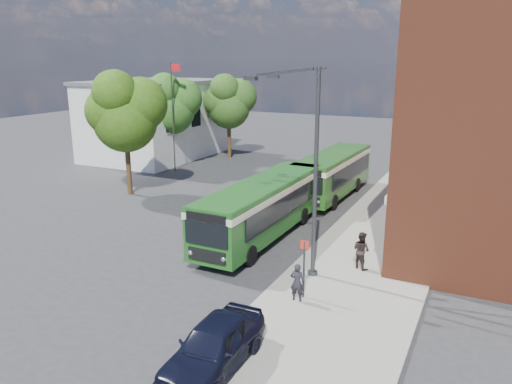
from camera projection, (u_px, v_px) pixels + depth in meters
The scene contains 15 objects.
ground at pixel (231, 244), 25.87m from camera, with size 120.00×120.00×0.00m, color #2B2C2E.
pavement at pixel (397, 218), 29.84m from camera, with size 6.00×48.00×0.15m, color gray.
kerb_line at pixel (348, 212), 31.15m from camera, with size 0.12×48.00×0.01m, color beige.
white_building at pixel (156, 119), 48.15m from camera, with size 9.40×13.40×7.30m.
flagpole at pixel (173, 113), 41.13m from camera, with size 0.95×0.10×9.00m.
street_lamp at pixel (307, 170), 20.85m from camera, with size 2.96×2.38×9.00m.
bus_stop_sign at pixel (304, 265), 19.47m from camera, with size 0.35×0.08×2.52m.
bus_front at pixel (263, 204), 26.49m from camera, with size 2.79×11.51×3.02m.
bus_rear at pixel (332, 171), 34.33m from camera, with size 2.89×9.94×3.02m.
parked_car at pixel (214, 345), 15.11m from camera, with size 1.80×4.46×1.52m, color black.
pedestrian_a at pixel (297, 282), 19.34m from camera, with size 0.56×0.37×1.54m, color black.
pedestrian_b at pixel (361, 250), 22.33m from camera, with size 0.84×0.65×1.72m, color black.
tree_left at pixel (125, 111), 33.83m from camera, with size 5.12×4.86×8.64m.
tree_mid at pixel (171, 103), 43.05m from camera, with size 4.83×4.60×8.16m.
tree_right at pixel (229, 101), 47.04m from camera, with size 4.72×4.49×7.97m.
Camera 1 is at (11.80, -21.26, 9.33)m, focal length 35.00 mm.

